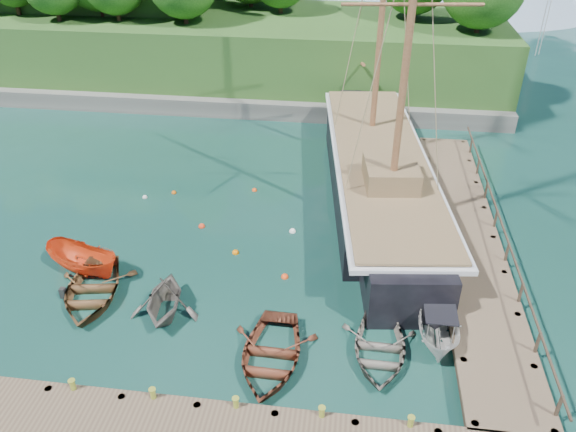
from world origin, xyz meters
name	(u,v)px	position (x,y,z in m)	size (l,w,h in m)	color
ground	(216,316)	(0.00, 0.00, 0.00)	(160.00, 160.00, 0.00)	#0F3128
dock_east	(467,238)	(11.50, 7.00, 0.43)	(3.20, 24.00, 1.10)	brown
bollard_0	(77,400)	(-4.00, -5.10, 0.00)	(0.26, 0.26, 0.45)	olive
bollard_1	(156,409)	(-1.00, -5.10, 0.00)	(0.26, 0.26, 0.45)	olive
bollard_2	(237,418)	(2.00, -5.10, 0.00)	(0.26, 0.26, 0.45)	olive
bollard_3	(321,427)	(5.00, -5.10, 0.00)	(0.26, 0.26, 0.45)	olive
rowboat_0	(93,297)	(-5.88, 0.49, 0.00)	(3.53, 4.94, 1.02)	brown
rowboat_1	(166,313)	(-2.24, -0.09, 0.00)	(3.02, 3.50, 1.84)	#615A52
rowboat_2	(270,362)	(2.76, -2.34, 0.00)	(3.47, 4.87, 1.01)	#5E2D1C
rowboat_3	(378,355)	(7.00, -1.42, 0.00)	(3.12, 4.37, 0.91)	#605A51
motorboat_orange	(86,272)	(-6.99, 2.21, 0.00)	(1.57, 4.18, 1.61)	#ED4417
cabin_boat_white	(436,338)	(9.38, -0.11, 0.00)	(1.61, 4.28, 1.65)	silver
schooner	(379,179)	(6.97, 11.39, 1.18)	(7.81, 28.75, 21.31)	black
mooring_buoy_0	(88,253)	(-7.61, 3.76, 0.00)	(0.33, 0.33, 0.33)	silver
mooring_buoy_1	(202,227)	(-2.48, 6.83, 0.00)	(0.36, 0.36, 0.36)	red
mooring_buoy_2	(236,253)	(-0.15, 4.69, 0.00)	(0.34, 0.34, 0.34)	orange
mooring_buoy_3	(293,232)	(2.48, 7.00, 0.00)	(0.36, 0.36, 0.36)	white
mooring_buoy_4	(174,193)	(-5.09, 10.21, 0.00)	(0.29, 0.29, 0.29)	#CE5B0C
mooring_buoy_5	(254,191)	(-0.36, 11.15, 0.00)	(0.31, 0.31, 0.31)	#FA4D11
mooring_buoy_6	(145,198)	(-6.63, 9.46, 0.00)	(0.30, 0.30, 0.30)	silver
mooring_buoy_7	(285,277)	(2.60, 3.06, 0.00)	(0.36, 0.36, 0.36)	#F94513
headland	(154,14)	(-12.88, 31.36, 5.54)	(51.00, 19.31, 12.90)	#474744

